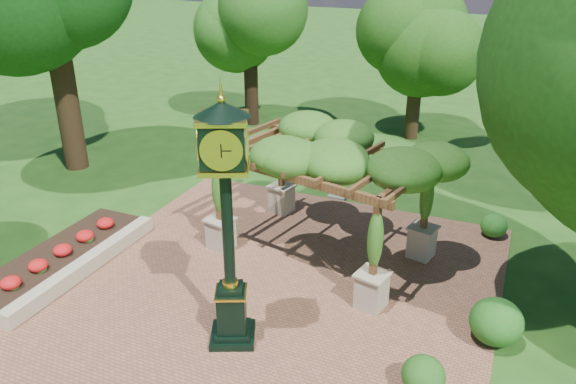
% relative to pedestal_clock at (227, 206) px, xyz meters
% --- Properties ---
extents(ground, '(120.00, 120.00, 0.00)m').
position_rel_pedestal_clock_xyz_m(ground, '(0.02, 0.32, -3.07)').
color(ground, '#1E4714').
rests_on(ground, ground).
extents(brick_plaza, '(10.00, 12.00, 0.04)m').
position_rel_pedestal_clock_xyz_m(brick_plaza, '(0.02, 1.32, -3.05)').
color(brick_plaza, brown).
rests_on(brick_plaza, ground).
extents(border_wall, '(0.35, 5.00, 0.40)m').
position_rel_pedestal_clock_xyz_m(border_wall, '(-4.58, 0.82, -2.87)').
color(border_wall, '#C6B793').
rests_on(border_wall, ground).
extents(flower_bed, '(1.50, 5.00, 0.36)m').
position_rel_pedestal_clock_xyz_m(flower_bed, '(-5.48, 0.82, -2.89)').
color(flower_bed, red).
rests_on(flower_bed, ground).
extents(pedestal_clock, '(1.34, 1.34, 5.13)m').
position_rel_pedestal_clock_xyz_m(pedestal_clock, '(0.00, 0.00, 0.00)').
color(pedestal_clock, black).
rests_on(pedestal_clock, brick_plaza).
extents(pergola, '(5.82, 4.33, 3.30)m').
position_rel_pedestal_clock_xyz_m(pergola, '(0.41, 4.03, -0.36)').
color(pergola, tan).
rests_on(pergola, brick_plaza).
extents(sundial, '(0.58, 0.58, 1.03)m').
position_rel_pedestal_clock_xyz_m(sundial, '(-0.27, 7.58, -2.62)').
color(sundial, gray).
rests_on(sundial, ground).
extents(shrub_front, '(1.02, 1.02, 0.72)m').
position_rel_pedestal_clock_xyz_m(shrub_front, '(3.89, 0.05, -2.67)').
color(shrub_front, '#215317').
rests_on(shrub_front, brick_plaza).
extents(shrub_mid, '(1.41, 1.41, 0.97)m').
position_rel_pedestal_clock_xyz_m(shrub_mid, '(4.96, 2.03, -2.54)').
color(shrub_mid, '#205919').
rests_on(shrub_mid, brick_plaza).
extents(shrub_back, '(0.85, 0.85, 0.66)m').
position_rel_pedestal_clock_xyz_m(shrub_back, '(4.53, 6.75, -2.70)').
color(shrub_back, '#26681E').
rests_on(shrub_back, brick_plaza).
extents(tree_west_far, '(3.39, 3.39, 6.64)m').
position_rel_pedestal_clock_xyz_m(tree_west_far, '(-6.43, 13.63, 1.48)').
color(tree_west_far, black).
rests_on(tree_west_far, ground).
extents(tree_north, '(3.64, 3.64, 5.86)m').
position_rel_pedestal_clock_xyz_m(tree_north, '(0.58, 14.48, 0.95)').
color(tree_north, '#362615').
rests_on(tree_north, ground).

